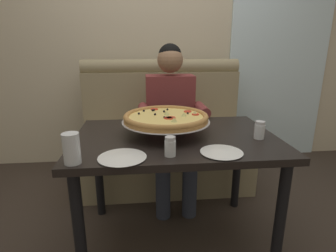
{
  "coord_description": "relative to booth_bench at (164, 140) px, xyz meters",
  "views": [
    {
      "loc": [
        -0.2,
        -1.54,
        1.26
      ],
      "look_at": [
        -0.04,
        0.04,
        0.78
      ],
      "focal_mm": 29.06,
      "sensor_mm": 36.0,
      "label": 1
    }
  ],
  "objects": [
    {
      "name": "shaker_oregano",
      "position": [
        -0.07,
        -1.19,
        0.38
      ],
      "size": [
        0.06,
        0.06,
        0.1
      ],
      "color": "white",
      "rests_on": "dining_table"
    },
    {
      "name": "drinking_glass",
      "position": [
        -0.52,
        -1.23,
        0.4
      ],
      "size": [
        0.08,
        0.08,
        0.15
      ],
      "color": "silver",
      "rests_on": "dining_table"
    },
    {
      "name": "booth_bench",
      "position": [
        0.0,
        0.0,
        0.0
      ],
      "size": [
        1.52,
        0.78,
        1.13
      ],
      "color": "#998966",
      "rests_on": "ground_plane"
    },
    {
      "name": "shaker_parmesan",
      "position": [
        0.48,
        -0.98,
        0.38
      ],
      "size": [
        0.06,
        0.06,
        0.1
      ],
      "color": "white",
      "rests_on": "dining_table"
    },
    {
      "name": "window_panel",
      "position": [
        1.31,
        0.5,
        1.0
      ],
      "size": [
        1.1,
        0.02,
        2.8
      ],
      "primitive_type": "cube",
      "color": "white",
      "rests_on": "ground_plane"
    },
    {
      "name": "pizza",
      "position": [
        -0.05,
        -0.84,
        0.44
      ],
      "size": [
        0.53,
        0.53,
        0.14
      ],
      "color": "silver",
      "rests_on": "dining_table"
    },
    {
      "name": "patio_chair",
      "position": [
        1.46,
        1.14,
        0.13
      ],
      "size": [
        0.43,
        0.43,
        0.86
      ],
      "color": "black",
      "rests_on": "ground_plane"
    },
    {
      "name": "plate_near_left",
      "position": [
        -0.3,
        -1.19,
        0.35
      ],
      "size": [
        0.24,
        0.24,
        0.02
      ],
      "color": "white",
      "rests_on": "dining_table"
    },
    {
      "name": "dining_table",
      "position": [
        0.0,
        -0.88,
        0.24
      ],
      "size": [
        1.2,
        0.82,
        0.73
      ],
      "color": "black",
      "rests_on": "ground_plane"
    },
    {
      "name": "ground_plane",
      "position": [
        0.0,
        -0.88,
        -0.4
      ],
      "size": [
        16.0,
        16.0,
        0.0
      ],
      "primitive_type": "plane",
      "color": "#382D26"
    },
    {
      "name": "plate_near_right",
      "position": [
        0.2,
        -1.18,
        0.35
      ],
      "size": [
        0.22,
        0.22,
        0.02
      ],
      "color": "white",
      "rests_on": "dining_table"
    },
    {
      "name": "diner_main",
      "position": [
        0.04,
        -0.27,
        0.31
      ],
      "size": [
        0.54,
        0.64,
        1.27
      ],
      "color": "#2D3342",
      "rests_on": "ground_plane"
    },
    {
      "name": "back_wall_with_window",
      "position": [
        0.0,
        0.57,
        1.0
      ],
      "size": [
        6.0,
        0.12,
        2.8
      ],
      "primitive_type": "cube",
      "color": "beige",
      "rests_on": "ground_plane"
    }
  ]
}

